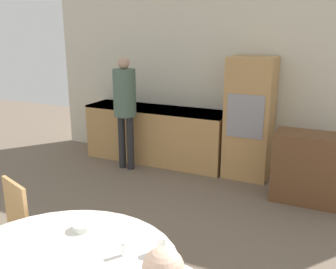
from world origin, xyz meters
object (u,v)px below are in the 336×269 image
at_px(oven_unit, 250,118).
at_px(bowl_near, 83,227).
at_px(cup, 162,245).
at_px(person_standing, 125,101).
at_px(sideboard, 313,169).
at_px(chair_far_left, 7,234).

xyz_separation_m(oven_unit, bowl_near, (-0.35, -3.37, -0.08)).
bearing_deg(cup, person_standing, 125.05).
distance_m(sideboard, chair_far_left, 3.49).
relative_size(sideboard, chair_far_left, 1.00).
bearing_deg(bowl_near, chair_far_left, 179.28).
height_order(sideboard, bowl_near, sideboard).
bearing_deg(bowl_near, person_standing, 116.18).
bearing_deg(chair_far_left, sideboard, 74.29).
distance_m(oven_unit, bowl_near, 3.39).
relative_size(chair_far_left, bowl_near, 6.90).
distance_m(person_standing, bowl_near, 3.20).
height_order(sideboard, person_standing, person_standing).
bearing_deg(bowl_near, sideboard, 65.54).
height_order(cup, bowl_near, cup).
bearing_deg(sideboard, cup, -103.49).
bearing_deg(person_standing, oven_unit, 16.33).
xyz_separation_m(sideboard, person_standing, (-2.69, 0.03, 0.62)).
distance_m(chair_far_left, bowl_near, 0.80).
relative_size(oven_unit, chair_far_left, 1.82).
height_order(person_standing, bowl_near, person_standing).
distance_m(cup, bowl_near, 0.61).
distance_m(chair_far_left, person_standing, 2.97).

